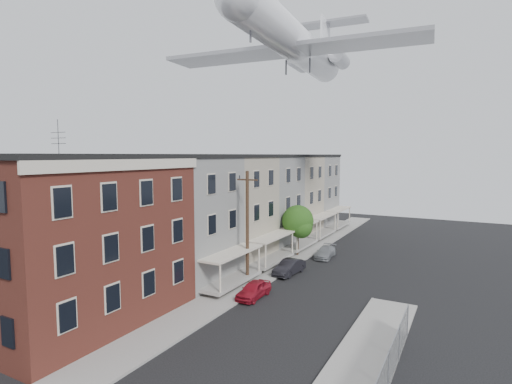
% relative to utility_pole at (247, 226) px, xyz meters
% --- Properties ---
extents(sidewalk_left, '(3.00, 62.00, 0.12)m').
position_rel_utility_pole_xyz_m(sidewalk_left, '(0.10, 6.00, -4.61)').
color(sidewalk_left, gray).
rests_on(sidewalk_left, ground).
extents(curb_left, '(0.15, 62.00, 0.14)m').
position_rel_utility_pole_xyz_m(curb_left, '(1.55, 6.00, -4.60)').
color(curb_left, gray).
rests_on(curb_left, ground).
extents(corner_building, '(10.31, 12.30, 12.15)m').
position_rel_utility_pole_xyz_m(corner_building, '(-6.40, -11.00, 0.49)').
color(corner_building, '#351711').
rests_on(corner_building, ground).
extents(row_house_a, '(11.98, 7.00, 10.30)m').
position_rel_utility_pole_xyz_m(row_house_a, '(-6.36, -1.50, 0.45)').
color(row_house_a, slate).
rests_on(row_house_a, ground).
extents(row_house_b, '(11.98, 7.00, 10.30)m').
position_rel_utility_pole_xyz_m(row_house_b, '(-6.36, 5.50, 0.45)').
color(row_house_b, gray).
rests_on(row_house_b, ground).
extents(row_house_c, '(11.98, 7.00, 10.30)m').
position_rel_utility_pole_xyz_m(row_house_c, '(-6.36, 12.50, 0.45)').
color(row_house_c, slate).
rests_on(row_house_c, ground).
extents(row_house_d, '(11.98, 7.00, 10.30)m').
position_rel_utility_pole_xyz_m(row_house_d, '(-6.36, 19.50, 0.45)').
color(row_house_d, gray).
rests_on(row_house_d, ground).
extents(row_house_e, '(11.98, 7.00, 10.30)m').
position_rel_utility_pole_xyz_m(row_house_e, '(-6.36, 26.50, 0.45)').
color(row_house_e, slate).
rests_on(row_house_e, ground).
extents(utility_pole, '(1.80, 0.26, 9.00)m').
position_rel_utility_pole_xyz_m(utility_pole, '(0.00, 0.00, 0.00)').
color(utility_pole, black).
rests_on(utility_pole, ground).
extents(street_tree, '(3.22, 3.20, 5.20)m').
position_rel_utility_pole_xyz_m(street_tree, '(0.33, 9.92, -1.22)').
color(street_tree, black).
rests_on(street_tree, ground).
extents(car_near, '(1.44, 3.52, 1.20)m').
position_rel_utility_pole_xyz_m(car_near, '(2.00, -2.64, -4.08)').
color(car_near, maroon).
rests_on(car_near, ground).
extents(car_mid, '(1.65, 3.94, 1.26)m').
position_rel_utility_pole_xyz_m(car_mid, '(2.00, 3.76, -4.04)').
color(car_mid, black).
rests_on(car_mid, ground).
extents(car_far, '(1.73, 3.86, 1.10)m').
position_rel_utility_pole_xyz_m(car_far, '(2.94, 10.63, -4.13)').
color(car_far, gray).
rests_on(car_far, ground).
extents(airplane, '(24.73, 28.24, 8.16)m').
position_rel_utility_pole_xyz_m(airplane, '(-0.01, 9.83, 16.21)').
color(airplane, white).
rests_on(airplane, ground).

